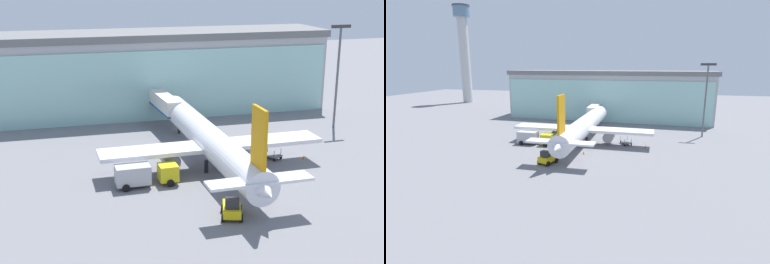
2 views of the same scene
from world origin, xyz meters
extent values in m
plane|color=slate|center=(0.00, 0.00, 0.00)|extent=(240.00, 240.00, 0.00)
cube|color=#ABABAB|center=(0.00, 36.59, 6.51)|extent=(59.03, 14.72, 13.03)
cube|color=#9BD0C8|center=(-0.25, 30.25, 5.86)|extent=(57.37, 2.59, 11.72)
cube|color=slate|center=(0.00, 36.59, 13.63)|extent=(60.21, 15.02, 1.20)
cube|color=silver|center=(-1.92, 26.46, 4.31)|extent=(2.63, 13.95, 2.40)
cube|color=#194799|center=(-1.92, 26.46, 3.26)|extent=(2.67, 13.95, 0.30)
cylinder|color=#4C4C51|center=(-2.08, 31.66, 1.55)|extent=(0.70, 0.70, 3.11)
cylinder|color=#59595E|center=(24.38, 17.86, 7.90)|extent=(0.36, 0.36, 15.80)
cube|color=#333338|center=(24.38, 17.86, 16.05)|extent=(3.20, 0.40, 0.50)
cylinder|color=silver|center=(-0.63, 7.32, 3.47)|extent=(4.17, 34.97, 3.74)
cone|color=silver|center=(-0.42, 24.79, 3.47)|extent=(3.78, 3.05, 3.74)
cone|color=silver|center=(-0.84, -10.14, 3.47)|extent=(3.42, 4.04, 3.37)
cube|color=silver|center=(-0.65, 5.58, 3.10)|extent=(28.65, 4.55, 0.50)
cube|color=silver|center=(-0.83, -9.14, 4.03)|extent=(11.03, 2.53, 0.30)
cube|color=orange|center=(-0.83, -8.64, 8.39)|extent=(0.40, 3.20, 6.10)
cylinder|color=gray|center=(-6.08, 6.14, 1.75)|extent=(2.14, 3.23, 2.10)
cylinder|color=gray|center=(4.79, 6.01, 1.75)|extent=(2.14, 3.23, 2.10)
cylinder|color=black|center=(-1.79, 4.59, 0.80)|extent=(0.50, 0.50, 1.60)
cylinder|color=black|center=(0.46, 4.56, 0.80)|extent=(0.50, 0.50, 1.60)
cylinder|color=black|center=(-0.45, 21.79, 0.80)|extent=(0.40, 0.40, 1.60)
cube|color=yellow|center=(-7.25, 2.50, 1.40)|extent=(2.23, 2.23, 1.90)
cube|color=#B2B2B7|center=(-11.45, 2.56, 1.55)|extent=(4.03, 2.25, 2.20)
cylinder|color=black|center=(-7.23, 3.60, 0.45)|extent=(0.90, 0.31, 0.90)
cylinder|color=black|center=(-7.26, 1.40, 0.45)|extent=(0.90, 0.31, 0.90)
cylinder|color=black|center=(-12.43, 3.67, 0.45)|extent=(0.90, 0.31, 0.90)
cylinder|color=black|center=(-12.46, 1.47, 0.45)|extent=(0.90, 0.31, 0.90)
cube|color=slate|center=(8.18, 7.04, 0.52)|extent=(2.67, 3.22, 0.16)
cylinder|color=black|center=(7.04, 7.73, 0.22)|extent=(0.30, 0.45, 0.44)
cylinder|color=slate|center=(7.04, 7.73, 1.05)|extent=(0.08, 0.08, 0.90)
cylinder|color=black|center=(8.33, 8.36, 0.22)|extent=(0.30, 0.45, 0.44)
cylinder|color=slate|center=(8.33, 8.36, 1.05)|extent=(0.08, 0.08, 0.90)
cylinder|color=black|center=(8.02, 5.72, 0.22)|extent=(0.30, 0.45, 0.44)
cylinder|color=slate|center=(8.02, 5.72, 1.05)|extent=(0.08, 0.08, 0.90)
cylinder|color=black|center=(9.32, 6.35, 0.22)|extent=(0.30, 0.45, 0.44)
cylinder|color=slate|center=(9.32, 6.35, 1.05)|extent=(0.08, 0.08, 0.90)
cube|color=yellow|center=(-3.36, -8.17, 0.85)|extent=(2.75, 3.61, 0.90)
cube|color=#26262B|center=(-3.57, -8.78, 1.80)|extent=(1.65, 1.40, 1.00)
cylinder|color=black|center=(-3.84, -6.82, 0.40)|extent=(0.59, 0.87, 0.80)
cylinder|color=black|center=(-2.14, -7.41, 0.40)|extent=(0.59, 0.87, 0.80)
cylinder|color=black|center=(-4.58, -8.94, 0.40)|extent=(0.59, 0.87, 0.80)
cylinder|color=black|center=(-2.88, -9.53, 0.40)|extent=(0.59, 0.87, 0.80)
cone|color=orange|center=(1.31, -1.84, 0.28)|extent=(0.36, 0.36, 0.55)
cone|color=orange|center=(12.15, 5.29, 0.28)|extent=(0.36, 0.36, 0.55)
camera|label=1|loc=(-21.95, -54.55, 23.97)|focal=50.00mm
camera|label=2|loc=(12.71, -52.90, 16.01)|focal=28.00mm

